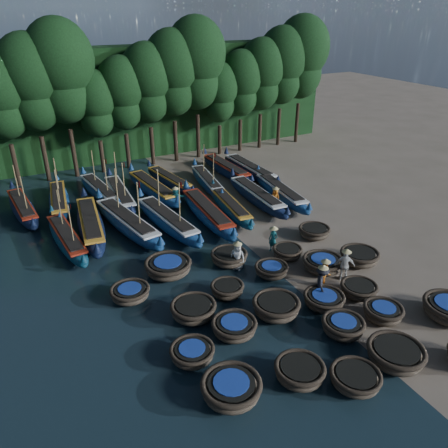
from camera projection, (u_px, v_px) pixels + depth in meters
name	position (u px, v px, depth m)	size (l,w,h in m)	color
ground	(271.00, 266.00, 24.61)	(120.00, 120.00, 0.00)	#7D6D5C
foliage_wall	(136.00, 103.00, 40.99)	(40.00, 3.00, 10.00)	black
coracle_2	(355.00, 378.00, 16.73)	(2.20, 2.20, 0.65)	brown
coracle_3	(396.00, 354.00, 17.77)	(2.39, 2.39, 0.80)	brown
coracle_5	(231.00, 388.00, 16.17)	(2.52, 2.52, 0.80)	brown
coracle_6	(300.00, 372.00, 16.97)	(2.14, 2.14, 0.74)	brown
coracle_7	(343.00, 326.00, 19.34)	(2.34, 2.34, 0.76)	brown
coracle_8	(383.00, 312.00, 20.27)	(1.87, 1.87, 0.73)	brown
coracle_10	(192.00, 353.00, 17.96)	(2.00, 2.00, 0.64)	brown
coracle_11	(234.00, 327.00, 19.35)	(2.06, 2.06, 0.71)	brown
coracle_12	(276.00, 307.00, 20.52)	(2.40, 2.40, 0.84)	brown
coracle_13	(324.00, 300.00, 21.17)	(2.47, 2.47, 0.68)	brown
coracle_14	(359.00, 289.00, 21.94)	(2.17, 2.17, 0.69)	brown
coracle_15	(193.00, 310.00, 20.38)	(2.61, 2.61, 0.79)	brown
coracle_16	(227.00, 289.00, 21.95)	(2.05, 2.05, 0.69)	brown
coracle_17	(271.00, 270.00, 23.60)	(1.89, 1.89, 0.65)	brown
coracle_18	(323.00, 263.00, 24.05)	(2.29, 2.29, 0.76)	brown
coracle_19	(359.00, 256.00, 24.71)	(2.33, 2.33, 0.78)	brown
coracle_20	(130.00, 293.00, 21.68)	(2.06, 2.06, 0.68)	brown
coracle_21	(168.00, 267.00, 23.66)	(3.13, 3.13, 0.85)	brown
coracle_22	(229.00, 257.00, 24.68)	(2.12, 2.12, 0.75)	brown
coracle_23	(287.00, 252.00, 25.30)	(1.94, 1.94, 0.67)	brown
coracle_24	(314.00, 231.00, 27.52)	(2.41, 2.41, 0.71)	brown
long_boat_1	(67.00, 238.00, 26.46)	(1.96, 7.77, 3.31)	#0E3A50
long_boat_2	(91.00, 224.00, 27.99)	(2.64, 9.03, 1.60)	#0F1737
long_boat_3	(127.00, 222.00, 28.20)	(3.12, 9.09, 3.91)	navy
long_boat_4	(167.00, 220.00, 28.57)	(2.50, 8.71, 3.72)	navy
long_boat_5	(207.00, 212.00, 29.61)	(2.04, 8.89, 1.57)	navy
long_boat_6	(230.00, 207.00, 30.68)	(2.12, 7.49, 1.33)	#0E3A50
long_boat_7	(257.00, 196.00, 32.21)	(1.81, 8.61, 1.52)	#0F1737
long_boat_8	(281.00, 192.00, 32.89)	(2.31, 8.37, 1.48)	navy
long_boat_9	(23.00, 208.00, 30.44)	(2.09, 7.83, 3.34)	#0F1737
long_boat_10	(59.00, 201.00, 31.54)	(2.32, 7.95, 3.40)	navy
long_boat_11	(100.00, 191.00, 33.26)	(2.33, 7.97, 3.41)	navy
long_boat_12	(120.00, 195.00, 32.45)	(1.95, 8.32, 3.54)	#0F1737
long_boat_13	(153.00, 188.00, 33.61)	(2.42, 8.51, 1.51)	navy
long_boat_14	(170.00, 180.00, 35.36)	(2.36, 7.34, 1.31)	#0F1737
long_boat_15	(207.00, 181.00, 35.11)	(2.41, 7.61, 3.26)	navy
long_boat_16	(226.00, 169.00, 37.59)	(1.78, 8.49, 1.50)	#0F1737
long_boat_17	(250.00, 170.00, 37.37)	(1.71, 8.74, 1.54)	#0F1737
fisherman_0	(237.00, 255.00, 23.99)	(0.94, 0.94, 1.84)	silver
fisherman_1	(273.00, 238.00, 25.72)	(0.57, 0.68, 1.78)	#175E63
fisherman_2	(325.00, 272.00, 22.56)	(0.74, 0.86, 1.73)	orange
fisherman_3	(322.00, 282.00, 21.60)	(1.21, 1.33, 1.99)	black
fisherman_4	(345.00, 264.00, 23.01)	(1.09, 0.97, 1.98)	silver
fisherman_5	(176.00, 197.00, 31.37)	(1.50, 1.06, 1.76)	#175E63
fisherman_6	(275.00, 197.00, 31.43)	(0.74, 0.87, 1.72)	orange
tree_3	(31.00, 82.00, 33.11)	(4.92, 4.92, 11.60)	black
tree_4	(61.00, 70.00, 33.76)	(5.34, 5.34, 12.58)	black
tree_5	(95.00, 103.00, 35.92)	(3.68, 3.68, 8.68)	black
tree_6	(122.00, 92.00, 36.57)	(4.09, 4.09, 9.65)	black
tree_7	(147.00, 82.00, 37.22)	(4.51, 4.51, 10.63)	black
tree_8	(172.00, 72.00, 37.87)	(4.92, 4.92, 11.60)	black
tree_9	(196.00, 62.00, 38.52)	(5.34, 5.34, 12.58)	black
tree_10	(219.00, 92.00, 40.68)	(3.68, 3.68, 8.68)	black
tree_11	(241.00, 82.00, 41.33)	(4.09, 4.09, 9.65)	black
tree_12	(262.00, 73.00, 41.98)	(4.51, 4.51, 10.63)	black
tree_13	(282.00, 65.00, 42.63)	(4.92, 4.92, 11.60)	black
tree_14	(302.00, 56.00, 43.28)	(5.34, 5.34, 12.58)	black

